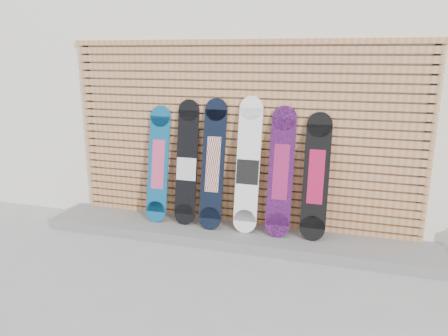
{
  "coord_description": "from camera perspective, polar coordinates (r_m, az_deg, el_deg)",
  "views": [
    {
      "loc": [
        1.12,
        -3.94,
        2.14
      ],
      "look_at": [
        -0.29,
        0.75,
        0.85
      ],
      "focal_mm": 35.0,
      "sensor_mm": 36.0,
      "label": 1
    }
  ],
  "objects": [
    {
      "name": "building",
      "position": [
        7.47,
        12.19,
        11.84
      ],
      "size": [
        12.0,
        5.0,
        3.6
      ],
      "primitive_type": "cube",
      "color": "white",
      "rests_on": "ground"
    },
    {
      "name": "snowboard_1",
      "position": [
        5.26,
        -4.89,
        0.57
      ],
      "size": [
        0.26,
        0.29,
        1.5
      ],
      "color": "black",
      "rests_on": "concrete_step"
    },
    {
      "name": "slat_wall",
      "position": [
        5.16,
        2.16,
        4.33
      ],
      "size": [
        4.26,
        0.08,
        2.29
      ],
      "color": "#BC7C4E",
      "rests_on": "ground"
    },
    {
      "name": "snowboard_3",
      "position": [
        5.02,
        3.15,
        0.24
      ],
      "size": [
        0.27,
        0.32,
        1.56
      ],
      "color": "white",
      "rests_on": "concrete_step"
    },
    {
      "name": "snowboard_2",
      "position": [
        5.12,
        -1.43,
        0.48
      ],
      "size": [
        0.27,
        0.35,
        1.52
      ],
      "color": "black",
      "rests_on": "concrete_step"
    },
    {
      "name": "snowboard_5",
      "position": [
        4.92,
        11.93,
        -1.14
      ],
      "size": [
        0.28,
        0.32,
        1.4
      ],
      "color": "black",
      "rests_on": "concrete_step"
    },
    {
      "name": "snowboard_0",
      "position": [
        5.41,
        -8.58,
        0.48
      ],
      "size": [
        0.26,
        0.31,
        1.41
      ],
      "color": "#0D4F7F",
      "rests_on": "concrete_step"
    },
    {
      "name": "snowboard_4",
      "position": [
        4.95,
        7.44,
        -0.52
      ],
      "size": [
        0.28,
        0.34,
        1.46
      ],
      "color": "black",
      "rests_on": "concrete_step"
    },
    {
      "name": "ground",
      "position": [
        4.62,
        0.73,
        -12.82
      ],
      "size": [
        80.0,
        80.0,
        0.0
      ],
      "primitive_type": "plane",
      "color": "#999A9C",
      "rests_on": "ground"
    },
    {
      "name": "concrete_step",
      "position": [
        5.23,
        1.22,
        -8.71
      ],
      "size": [
        4.6,
        0.7,
        0.12
      ],
      "primitive_type": "cube",
      "color": "slate",
      "rests_on": "ground"
    }
  ]
}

